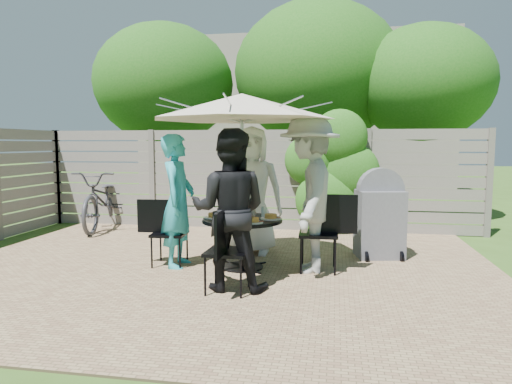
% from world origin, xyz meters
% --- Properties ---
extents(backyard_envelope, '(60.00, 60.00, 5.00)m').
position_xyz_m(backyard_envelope, '(0.09, 10.29, 2.61)').
color(backyard_envelope, '#33541A').
rests_on(backyard_envelope, ground).
extents(patio_table, '(1.03, 1.03, 0.65)m').
position_xyz_m(patio_table, '(0.30, 0.32, 0.45)').
color(patio_table, black).
rests_on(patio_table, ground).
extents(umbrella, '(2.34, 2.34, 2.19)m').
position_xyz_m(umbrella, '(0.30, 0.32, 2.03)').
color(umbrella, silver).
rests_on(umbrella, ground).
extents(chair_back, '(0.42, 0.61, 0.83)m').
position_xyz_m(chair_back, '(0.27, 1.28, 0.25)').
color(chair_back, black).
rests_on(chair_back, ground).
extents(person_back, '(0.92, 0.62, 1.83)m').
position_xyz_m(person_back, '(0.27, 1.15, 0.92)').
color(person_back, white).
rests_on(person_back, ground).
extents(chair_left, '(0.64, 0.45, 0.87)m').
position_xyz_m(chair_left, '(-0.66, 0.28, 0.26)').
color(chair_left, black).
rests_on(chair_left, ground).
extents(person_left, '(0.43, 0.64, 1.71)m').
position_xyz_m(person_left, '(-0.53, 0.29, 0.85)').
color(person_left, '#29A5B5').
rests_on(person_left, ground).
extents(chair_front, '(0.45, 0.66, 0.91)m').
position_xyz_m(chair_front, '(0.34, -0.65, 0.27)').
color(chair_front, black).
rests_on(chair_front, ground).
extents(person_front, '(0.87, 0.69, 1.74)m').
position_xyz_m(person_front, '(0.33, -0.51, 0.87)').
color(person_front, black).
rests_on(person_front, ground).
extents(chair_right, '(0.71, 0.48, 0.97)m').
position_xyz_m(chair_right, '(1.27, 0.35, 0.29)').
color(chair_right, black).
rests_on(chair_right, ground).
extents(person_right, '(0.76, 1.27, 1.93)m').
position_xyz_m(person_right, '(1.13, 0.35, 0.97)').
color(person_right, '#A2A4A0').
rests_on(person_right, ground).
extents(plate_back, '(0.26, 0.26, 0.06)m').
position_xyz_m(plate_back, '(0.29, 0.68, 0.67)').
color(plate_back, white).
rests_on(plate_back, patio_table).
extents(plate_left, '(0.26, 0.26, 0.06)m').
position_xyz_m(plate_left, '(-0.06, 0.31, 0.67)').
color(plate_left, white).
rests_on(plate_left, patio_table).
extents(plate_front, '(0.26, 0.26, 0.06)m').
position_xyz_m(plate_front, '(0.32, -0.04, 0.67)').
color(plate_front, white).
rests_on(plate_front, patio_table).
extents(plate_right, '(0.26, 0.26, 0.06)m').
position_xyz_m(plate_right, '(0.66, 0.33, 0.67)').
color(plate_right, white).
rests_on(plate_right, patio_table).
extents(plate_extra, '(0.24, 0.24, 0.06)m').
position_xyz_m(plate_extra, '(0.49, 0.03, 0.67)').
color(plate_extra, white).
rests_on(plate_extra, patio_table).
extents(glass_back, '(0.07, 0.07, 0.14)m').
position_xyz_m(glass_back, '(0.19, 0.57, 0.72)').
color(glass_back, silver).
rests_on(glass_back, patio_table).
extents(glass_left, '(0.07, 0.07, 0.14)m').
position_xyz_m(glass_left, '(0.05, 0.20, 0.72)').
color(glass_left, silver).
rests_on(glass_left, patio_table).
extents(glass_front, '(0.07, 0.07, 0.14)m').
position_xyz_m(glass_front, '(0.42, 0.06, 0.72)').
color(glass_front, silver).
rests_on(glass_front, patio_table).
extents(glass_right, '(0.07, 0.07, 0.14)m').
position_xyz_m(glass_right, '(0.56, 0.43, 0.72)').
color(glass_right, silver).
rests_on(glass_right, patio_table).
extents(syrup_jug, '(0.09, 0.09, 0.16)m').
position_xyz_m(syrup_jug, '(0.24, 0.37, 0.73)').
color(syrup_jug, '#59280C').
rests_on(syrup_jug, patio_table).
extents(coffee_cup, '(0.08, 0.08, 0.12)m').
position_xyz_m(coffee_cup, '(0.39, 0.54, 0.71)').
color(coffee_cup, '#C6B293').
rests_on(coffee_cup, patio_table).
extents(bicycle, '(1.10, 2.19, 1.10)m').
position_xyz_m(bicycle, '(-2.80, 2.60, 0.55)').
color(bicycle, '#333338').
rests_on(bicycle, ground).
extents(bbq_grill, '(0.69, 0.58, 1.26)m').
position_xyz_m(bbq_grill, '(2.06, 1.20, 0.57)').
color(bbq_grill, slate).
rests_on(bbq_grill, ground).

